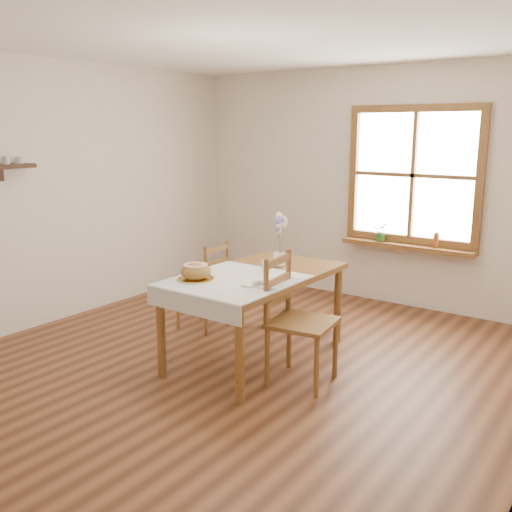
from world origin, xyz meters
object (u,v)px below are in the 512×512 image
(chair_right, at_px, (302,321))
(bread_plate, at_px, (196,279))
(dining_table, at_px, (256,283))
(chair_left, at_px, (202,285))
(flower_vase, at_px, (279,260))

(chair_right, bearing_deg, bread_plate, 101.97)
(dining_table, distance_m, bread_plate, 0.55)
(chair_left, xyz_separation_m, flower_vase, (0.90, 0.00, 0.37))
(dining_table, distance_m, chair_left, 0.97)
(chair_right, height_order, bread_plate, chair_right)
(bread_plate, bearing_deg, flower_vase, 72.10)
(chair_left, relative_size, flower_vase, 7.64)
(bread_plate, bearing_deg, dining_table, 62.88)
(chair_left, bearing_deg, bread_plate, 35.94)
(dining_table, relative_size, chair_right, 1.60)
(bread_plate, bearing_deg, chair_left, 128.48)
(chair_right, xyz_separation_m, bread_plate, (-0.81, -0.30, 0.27))
(chair_left, height_order, flower_vase, chair_left)
(dining_table, relative_size, flower_vase, 14.09)
(bread_plate, bearing_deg, chair_right, 20.03)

